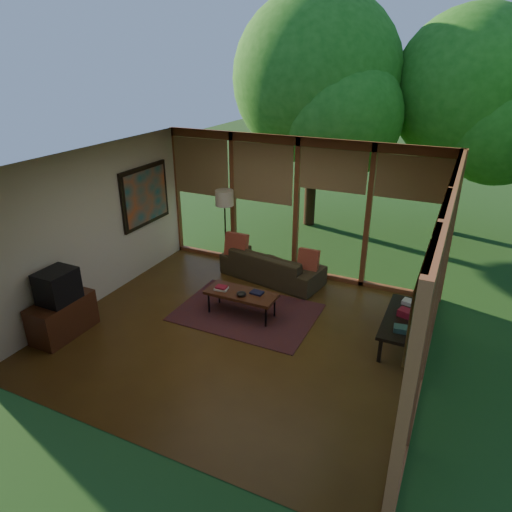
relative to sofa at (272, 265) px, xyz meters
The scene contains 25 objects.
floor 2.04m from the sofa, 82.12° to the right, with size 5.50×5.50×0.00m, color brown.
ceiling 3.14m from the sofa, 82.12° to the right, with size 5.50×5.50×0.00m, color white.
wall_left 3.35m from the sofa, 141.04° to the right, with size 0.04×5.00×2.70m, color beige.
wall_front 4.63m from the sofa, 86.48° to the right, with size 5.50×0.04×2.70m, color beige.
window_wall_back 1.20m from the sofa, 61.02° to the left, with size 5.50×0.12×2.70m, color brown.
window_wall_right 3.78m from the sofa, 33.45° to the right, with size 0.12×5.00×2.70m, color brown.
tree_nw 4.75m from the sofa, 96.79° to the left, with size 3.91×3.91×5.51m.
tree_ne 6.01m from the sofa, 56.10° to the left, with size 3.49×3.49×5.10m.
rug 1.40m from the sofa, 84.91° to the right, with size 2.32×1.64×0.01m, color maroon.
sofa is the anchor object (origin of this frame).
pillow_left 0.81m from the sofa, behind, with size 0.46×0.15×0.46m, color maroon.
pillow_right 0.80m from the sofa, ahead, with size 0.39×0.13×0.39m, color maroon.
ct_book_lower 1.55m from the sofa, 100.41° to the right, with size 0.22×0.16×0.03m, color beige.
ct_book_upper 1.55m from the sofa, 100.41° to the right, with size 0.18×0.14×0.03m, color maroon.
ct_book_side 1.43m from the sofa, 76.90° to the right, with size 0.20×0.15×0.03m, color black.
ct_bowl 1.58m from the sofa, 85.54° to the right, with size 0.16×0.16×0.07m, color black.
media_cabinet 3.85m from the sofa, 124.69° to the right, with size 0.50×1.00×0.60m, color #4F2615.
television 3.88m from the sofa, 124.45° to the right, with size 0.45×0.55×0.50m, color black.
console_book_a 3.11m from the sofa, 30.54° to the right, with size 0.21×0.16×0.08m, color #2F5248.
console_book_b 2.91m from the sofa, 22.87° to the right, with size 0.23×0.17×0.11m, color maroon.
console_book_c 2.78m from the sofa, 15.24° to the right, with size 0.23×0.17×0.06m, color beige.
floor_lamp 1.54m from the sofa, behind, with size 0.36×0.36×1.65m.
coffee_table 1.47m from the sofa, 87.18° to the right, with size 1.20×0.50×0.43m.
side_console 2.93m from the sofa, 23.78° to the right, with size 0.60×1.40×0.46m.
wall_painting 2.81m from the sofa, 166.16° to the right, with size 0.06×1.35×1.15m.
Camera 1 is at (2.87, -5.42, 4.04)m, focal length 32.00 mm.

